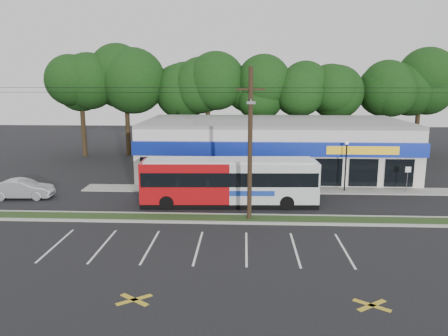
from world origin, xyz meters
TOP-DOWN VIEW (x-y plane):
  - ground at (0.00, 0.00)m, footprint 120.00×120.00m
  - grass_strip at (0.00, 1.00)m, footprint 40.00×1.60m
  - curb_south at (0.00, 0.15)m, footprint 40.00×0.25m
  - curb_north at (0.00, 1.85)m, footprint 40.00×0.25m
  - sidewalk at (5.00, 9.00)m, footprint 32.00×2.20m
  - strip_mall at (5.50, 15.91)m, footprint 25.00×12.55m
  - utility_pole at (2.83, 0.93)m, footprint 50.00×2.77m
  - lamp_post at (11.00, 8.80)m, footprint 0.30×0.30m
  - sign_post at (16.00, 8.57)m, footprint 0.45×0.10m
  - tree_line at (4.00, 26.00)m, footprint 46.76×6.76m
  - metrobus at (1.55, 4.50)m, footprint 13.06×3.31m
  - car_dark at (6.39, 7.19)m, footprint 4.76×2.65m
  - car_silver at (-14.75, 5.53)m, footprint 4.77×2.00m
  - pedestrian_a at (2.00, 8.50)m, footprint 0.64×0.43m
  - pedestrian_b at (2.00, 6.27)m, footprint 1.04×0.92m

SIDE VIEW (x-z plane):
  - ground at x=0.00m, z-range 0.00..0.00m
  - sidewalk at x=5.00m, z-range 0.00..0.10m
  - grass_strip at x=0.00m, z-range 0.00..0.12m
  - curb_south at x=0.00m, z-range 0.00..0.14m
  - curb_north at x=0.00m, z-range 0.00..0.14m
  - car_silver at x=-14.75m, z-range 0.00..1.53m
  - car_dark at x=6.39m, z-range 0.00..1.53m
  - pedestrian_a at x=2.00m, z-range 0.00..1.76m
  - pedestrian_b at x=2.00m, z-range 0.00..1.80m
  - sign_post at x=16.00m, z-range 0.44..2.67m
  - metrobus at x=1.55m, z-range 0.10..3.58m
  - strip_mall at x=5.50m, z-range 0.00..5.30m
  - lamp_post at x=11.00m, z-range 0.55..4.80m
  - utility_pole at x=2.83m, z-range 0.41..10.41m
  - tree_line at x=4.00m, z-range 2.50..14.33m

